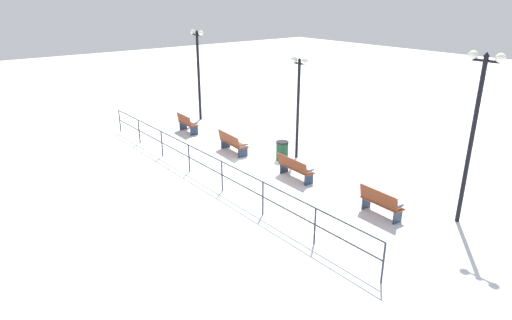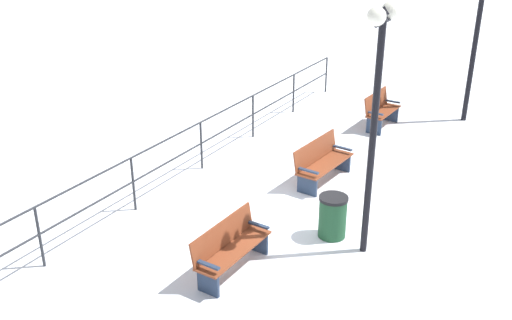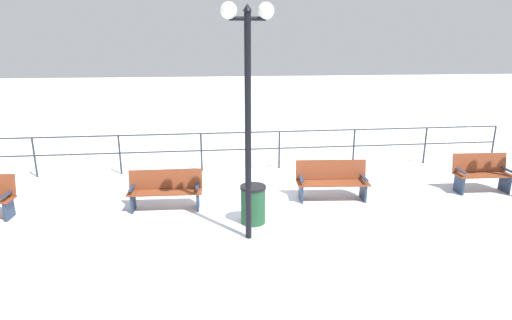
{
  "view_description": "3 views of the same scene",
  "coord_description": "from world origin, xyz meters",
  "px_view_note": "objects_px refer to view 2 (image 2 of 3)",
  "views": [
    {
      "loc": [
        -10.89,
        -13.33,
        6.68
      ],
      "look_at": [
        -1.3,
        -1.19,
        0.84
      ],
      "focal_mm": 31.26,
      "sensor_mm": 36.0,
      "label": 1
    },
    {
      "loc": [
        4.49,
        -8.76,
        5.64
      ],
      "look_at": [
        -1.32,
        1.09,
        0.56
      ],
      "focal_mm": 40.84,
      "sensor_mm": 36.0,
      "label": 2
    },
    {
      "loc": [
        8.87,
        -0.99,
        3.59
      ],
      "look_at": [
        -1.52,
        0.29,
        0.65
      ],
      "focal_mm": 28.84,
      "sensor_mm": 36.0,
      "label": 3
    }
  ],
  "objects_px": {
    "bench_fourth": "(381,110)",
    "lamppost_far": "(481,8)",
    "bench_third": "(322,161)",
    "bench_second": "(230,247)",
    "trash_bin": "(333,216)",
    "lamppost_middle": "(378,84)"
  },
  "relations": [
    {
      "from": "bench_third",
      "to": "trash_bin",
      "type": "distance_m",
      "value": 2.34
    },
    {
      "from": "bench_second",
      "to": "trash_bin",
      "type": "distance_m",
      "value": 2.12
    },
    {
      "from": "lamppost_far",
      "to": "trash_bin",
      "type": "bearing_deg",
      "value": -95.07
    },
    {
      "from": "bench_second",
      "to": "trash_bin",
      "type": "xyz_separation_m",
      "value": [
        1.01,
        1.86,
        -0.05
      ]
    },
    {
      "from": "bench_fourth",
      "to": "bench_third",
      "type": "bearing_deg",
      "value": -86.4
    },
    {
      "from": "lamppost_far",
      "to": "bench_third",
      "type": "bearing_deg",
      "value": -107.99
    },
    {
      "from": "trash_bin",
      "to": "lamppost_middle",
      "type": "bearing_deg",
      "value": -13.75
    },
    {
      "from": "bench_third",
      "to": "trash_bin",
      "type": "height_order",
      "value": "bench_third"
    },
    {
      "from": "lamppost_far",
      "to": "trash_bin",
      "type": "relative_size",
      "value": 5.96
    },
    {
      "from": "bench_fourth",
      "to": "lamppost_far",
      "type": "distance_m",
      "value": 3.67
    },
    {
      "from": "lamppost_middle",
      "to": "lamppost_far",
      "type": "bearing_deg",
      "value": 90.0
    },
    {
      "from": "bench_fourth",
      "to": "trash_bin",
      "type": "xyz_separation_m",
      "value": [
        1.18,
        -5.92,
        -0.08
      ]
    },
    {
      "from": "bench_fourth",
      "to": "trash_bin",
      "type": "relative_size",
      "value": 1.75
    },
    {
      "from": "lamppost_far",
      "to": "trash_bin",
      "type": "height_order",
      "value": "lamppost_far"
    },
    {
      "from": "bench_fourth",
      "to": "lamppost_far",
      "type": "height_order",
      "value": "lamppost_far"
    },
    {
      "from": "bench_third",
      "to": "lamppost_far",
      "type": "relative_size",
      "value": 0.36
    },
    {
      "from": "bench_second",
      "to": "lamppost_far",
      "type": "distance_m",
      "value": 10.04
    },
    {
      "from": "bench_second",
      "to": "bench_fourth",
      "type": "bearing_deg",
      "value": 93.52
    },
    {
      "from": "bench_third",
      "to": "trash_bin",
      "type": "bearing_deg",
      "value": -55.51
    },
    {
      "from": "bench_second",
      "to": "lamppost_far",
      "type": "bearing_deg",
      "value": 82.19
    },
    {
      "from": "bench_third",
      "to": "lamppost_far",
      "type": "bearing_deg",
      "value": 77.01
    },
    {
      "from": "lamppost_far",
      "to": "bench_fourth",
      "type": "bearing_deg",
      "value": -136.85
    }
  ]
}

